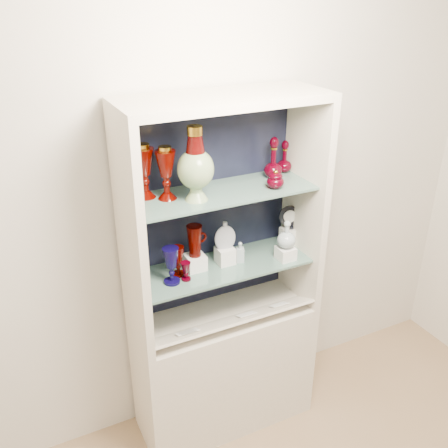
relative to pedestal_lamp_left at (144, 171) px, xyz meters
name	(u,v)px	position (x,y,z in m)	size (l,w,h in m)	color
wall_back	(206,191)	(0.36, 0.11, -0.20)	(3.50, 0.02, 2.80)	silver
cabinet_base	(224,367)	(0.36, -0.11, -1.23)	(1.00, 0.40, 0.75)	beige
cabinet_back_panel	(208,206)	(0.36, 0.08, -0.28)	(0.98, 0.02, 1.15)	black
cabinet_side_left	(131,239)	(-0.12, -0.11, -0.28)	(0.04, 0.40, 1.15)	beige
cabinet_side_right	(304,203)	(0.84, -0.11, -0.28)	(0.04, 0.40, 1.15)	beige
cabinet_top_cap	(224,99)	(0.36, -0.11, 0.32)	(1.00, 0.40, 0.04)	beige
shelf_lower	(222,266)	(0.36, -0.09, -0.56)	(0.92, 0.34, 0.01)	slate
shelf_upper	(222,192)	(0.36, -0.09, -0.14)	(0.92, 0.34, 0.01)	slate
label_ledge	(233,321)	(0.36, -0.22, -0.82)	(0.92, 0.18, 0.01)	beige
label_card_0	(246,314)	(0.44, -0.22, -0.81)	(0.10, 0.07, 0.00)	white
label_card_1	(279,305)	(0.64, -0.22, -0.81)	(0.10, 0.07, 0.00)	white
label_card_2	(189,331)	(0.11, -0.22, -0.81)	(0.10, 0.07, 0.00)	white
label_card_3	(186,332)	(0.09, -0.22, -0.81)	(0.10, 0.07, 0.00)	white
pedestal_lamp_left	(144,171)	(0.00, 0.00, 0.00)	(0.10, 0.10, 0.26)	#3F0400
pedestal_lamp_right	(166,173)	(0.09, -0.06, 0.00)	(0.10, 0.10, 0.25)	#3F0400
enamel_urn	(196,164)	(0.20, -0.13, 0.05)	(0.17, 0.17, 0.35)	#0E4B26
ruby_decanter_a	(274,155)	(0.68, -0.04, -0.01)	(0.10, 0.10, 0.25)	#44000E
ruby_decanter_b	(285,156)	(0.78, 0.01, -0.04)	(0.08, 0.08, 0.19)	#44000E
lidded_bowl	(275,179)	(0.61, -0.17, -0.08)	(0.09, 0.09, 0.10)	#44000E
cobalt_goblet	(171,266)	(0.06, -0.13, -0.45)	(0.08, 0.08, 0.19)	#0C0638
ruby_goblet_tall	(178,261)	(0.12, -0.08, -0.47)	(0.07, 0.07, 0.16)	#3F0400
ruby_goblet_small	(186,271)	(0.13, -0.14, -0.50)	(0.05, 0.05, 0.10)	#44000E
riser_ruby_pitcher	(195,262)	(0.22, -0.06, -0.51)	(0.10, 0.10, 0.08)	silver
ruby_pitcher	(195,241)	(0.22, -0.06, -0.39)	(0.13, 0.08, 0.17)	#3F0400
clear_square_bottle	(240,252)	(0.46, -0.10, -0.49)	(0.04, 0.04, 0.12)	#94A5AB
riser_flat_flask	(225,255)	(0.38, -0.07, -0.51)	(0.09, 0.09, 0.09)	silver
flat_flask	(225,235)	(0.38, -0.07, -0.38)	(0.11, 0.04, 0.16)	#A5ABB9
riser_clear_round_decanter	(286,253)	(0.69, -0.18, -0.52)	(0.09, 0.09, 0.07)	silver
clear_round_decanter	(287,235)	(0.69, -0.18, -0.41)	(0.10, 0.10, 0.15)	#94A5AB
riser_cameo_medallion	(288,236)	(0.80, -0.04, -0.50)	(0.08, 0.08, 0.10)	silver
cameo_medallion	(290,217)	(0.80, -0.04, -0.38)	(0.12, 0.04, 0.14)	black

